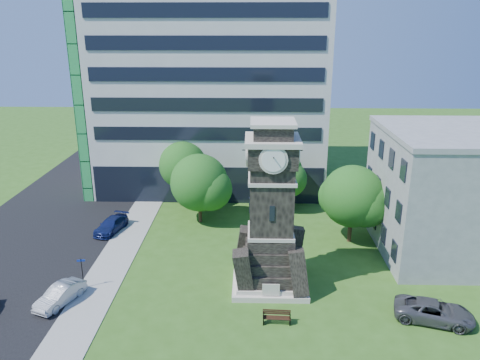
{
  "coord_description": "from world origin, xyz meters",
  "views": [
    {
      "loc": [
        1.58,
        -28.66,
        18.22
      ],
      "look_at": [
        0.66,
        7.7,
        6.17
      ],
      "focal_mm": 35.0,
      "sensor_mm": 36.0,
      "label": 1
    }
  ],
  "objects_px": {
    "car_east_lot": "(434,311)",
    "street_sign": "(82,270)",
    "clock_tower": "(271,217)",
    "car_street_north": "(111,225)",
    "car_street_mid": "(60,295)",
    "park_bench": "(277,317)"
  },
  "relations": [
    {
      "from": "car_street_mid",
      "to": "car_street_north",
      "type": "relative_size",
      "value": 0.91
    },
    {
      "from": "park_bench",
      "to": "car_street_mid",
      "type": "bearing_deg",
      "value": 175.44
    },
    {
      "from": "clock_tower",
      "to": "car_east_lot",
      "type": "distance_m",
      "value": 12.24
    },
    {
      "from": "car_street_north",
      "to": "car_east_lot",
      "type": "relative_size",
      "value": 0.86
    },
    {
      "from": "clock_tower",
      "to": "car_street_north",
      "type": "height_order",
      "value": "clock_tower"
    },
    {
      "from": "clock_tower",
      "to": "car_street_mid",
      "type": "height_order",
      "value": "clock_tower"
    },
    {
      "from": "car_street_mid",
      "to": "car_street_north",
      "type": "xyz_separation_m",
      "value": [
        0.1,
        11.87,
        -0.02
      ]
    },
    {
      "from": "park_bench",
      "to": "street_sign",
      "type": "distance_m",
      "value": 14.42
    },
    {
      "from": "clock_tower",
      "to": "park_bench",
      "type": "height_order",
      "value": "clock_tower"
    },
    {
      "from": "car_street_mid",
      "to": "car_east_lot",
      "type": "height_order",
      "value": "car_east_lot"
    },
    {
      "from": "car_street_north",
      "to": "park_bench",
      "type": "height_order",
      "value": "car_street_north"
    },
    {
      "from": "car_street_mid",
      "to": "clock_tower",
      "type": "bearing_deg",
      "value": 33.71
    },
    {
      "from": "clock_tower",
      "to": "car_street_north",
      "type": "xyz_separation_m",
      "value": [
        -14.37,
        8.82,
        -4.66
      ]
    },
    {
      "from": "car_east_lot",
      "to": "clock_tower",
      "type": "bearing_deg",
      "value": 83.84
    },
    {
      "from": "park_bench",
      "to": "street_sign",
      "type": "xyz_separation_m",
      "value": [
        -13.84,
        3.89,
        1.0
      ]
    },
    {
      "from": "car_street_mid",
      "to": "street_sign",
      "type": "relative_size",
      "value": 1.65
    },
    {
      "from": "car_east_lot",
      "to": "park_bench",
      "type": "xyz_separation_m",
      "value": [
        -10.17,
        -0.53,
        -0.2
      ]
    },
    {
      "from": "car_street_north",
      "to": "car_street_mid",
      "type": "bearing_deg",
      "value": -75.94
    },
    {
      "from": "clock_tower",
      "to": "street_sign",
      "type": "distance_m",
      "value": 14.12
    },
    {
      "from": "car_street_north",
      "to": "park_bench",
      "type": "bearing_deg",
      "value": -28.68
    },
    {
      "from": "car_east_lot",
      "to": "street_sign",
      "type": "xyz_separation_m",
      "value": [
        -24.01,
        3.37,
        0.8
      ]
    },
    {
      "from": "car_street_north",
      "to": "car_east_lot",
      "type": "bearing_deg",
      "value": -13.54
    }
  ]
}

